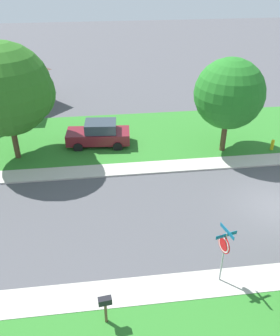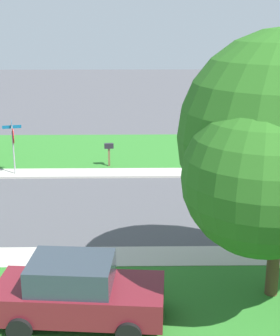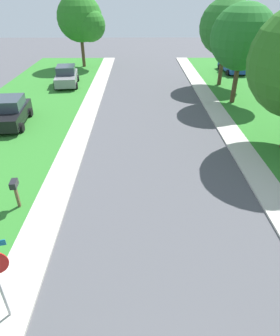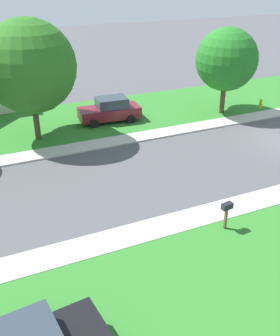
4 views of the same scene
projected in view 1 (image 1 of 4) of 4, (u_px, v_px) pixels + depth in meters
name	position (u px, v px, depth m)	size (l,w,h in m)	color
ground_plane	(276.00, 206.00, 19.25)	(120.00, 120.00, 0.00)	#4C4C51
sidewalk_east	(54.00, 174.00, 21.92)	(1.40, 56.00, 0.10)	#B7B2A8
lawn_east	(59.00, 140.00, 25.92)	(8.00, 56.00, 0.08)	#2D7528
sidewalk_west	(35.00, 302.00, 13.94)	(1.40, 56.00, 0.10)	#B7B2A8
stop_sign_far_corner	(224.00, 247.00, 13.90)	(0.90, 0.90, 2.77)	#9E9EA3
car_maroon_across_road	(99.00, 134.00, 24.82)	(2.30, 4.43, 1.76)	maroon
tree_sidewalk_mid	(230.00, 94.00, 22.77)	(4.76, 4.43, 6.26)	#4C3823
tree_across_right	(10.00, 90.00, 21.68)	(5.98, 5.56, 7.44)	#4C3823
fire_hydrant	(272.00, 145.00, 24.38)	(0.38, 0.22, 0.83)	gold
mailbox	(105.00, 304.00, 12.71)	(0.29, 0.50, 1.31)	brown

